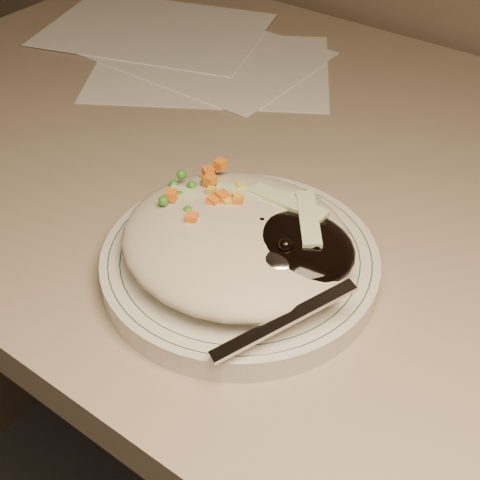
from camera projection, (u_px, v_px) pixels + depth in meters
The scene contains 5 objects.
desk at pixel (395, 347), 0.76m from camera, with size 1.40×0.70×0.74m.
plate at pixel (240, 264), 0.56m from camera, with size 0.23×0.23×0.02m, color silver.
plate_rim at pixel (240, 255), 0.55m from camera, with size 0.22×0.22×0.00m.
meal at pixel (244, 237), 0.54m from camera, with size 0.21×0.19×0.05m.
papers at pixel (189, 49), 0.90m from camera, with size 0.49×0.36×0.00m.
Camera 1 is at (0.16, 0.87, 1.13)m, focal length 50.00 mm.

